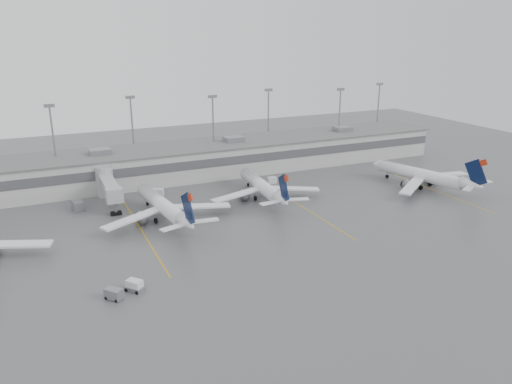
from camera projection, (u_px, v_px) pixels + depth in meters
name	position (u px, v px, depth m)	size (l,w,h in m)	color
ground	(282.00, 268.00, 81.34)	(260.00, 260.00, 0.00)	#4C4C4E
terminal	(181.00, 161.00, 130.22)	(152.00, 17.00, 9.45)	#A3A39E
light_masts	(173.00, 128.00, 132.78)	(142.40, 8.00, 20.60)	gray
jet_bridge_right	(107.00, 185.00, 111.65)	(4.00, 17.20, 7.00)	gray
stand_markings	(228.00, 219.00, 102.11)	(105.25, 40.00, 0.01)	#CB960B
jet_mid_left	(164.00, 206.00, 100.49)	(26.96, 30.37, 9.84)	white
jet_mid_right	(263.00, 187.00, 113.46)	(25.95, 29.16, 9.43)	white
jet_far_right	(424.00, 175.00, 121.62)	(26.46, 30.09, 9.99)	white
baggage_tug	(135.00, 287.00, 73.94)	(2.99, 3.11, 1.73)	silver
baggage_cart	(114.00, 294.00, 71.59)	(2.75, 2.87, 1.63)	slate
gse_uld_b	(158.00, 192.00, 115.95)	(2.47, 1.65, 1.75)	silver
gse_uld_c	(272.00, 180.00, 125.83)	(2.18, 1.46, 1.55)	silver
gse_loader	(78.00, 206.00, 106.77)	(2.04, 3.26, 2.04)	slate
cone_b	(103.00, 226.00, 97.40)	(0.44, 0.44, 0.70)	#DF4004
cone_c	(276.00, 191.00, 118.68)	(0.44, 0.44, 0.70)	#DF4004
cone_d	(409.00, 180.00, 127.35)	(0.40, 0.40, 0.64)	#DF4004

